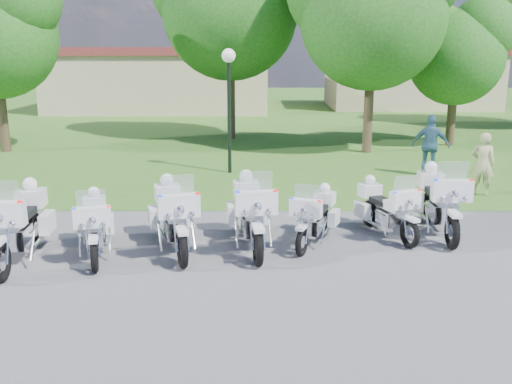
{
  "coord_description": "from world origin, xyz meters",
  "views": [
    {
      "loc": [
        0.47,
        -10.77,
        3.94
      ],
      "look_at": [
        0.41,
        1.2,
        0.95
      ],
      "focal_mm": 40.0,
      "sensor_mm": 36.0,
      "label": 1
    }
  ],
  "objects_px": {
    "motorcycle_2": "(173,215)",
    "motorcycle_6": "(439,200)",
    "motorcycle_4": "(315,216)",
    "motorcycle_5": "(386,208)",
    "lamp_post": "(229,80)",
    "motorcycle_3": "(251,212)",
    "motorcycle_1": "(94,225)",
    "motorcycle_0": "(19,223)",
    "bystander_c": "(430,146)",
    "bystander_a": "(483,164)"
  },
  "relations": [
    {
      "from": "motorcycle_2",
      "to": "motorcycle_6",
      "type": "relative_size",
      "value": 0.94
    },
    {
      "from": "motorcycle_4",
      "to": "motorcycle_5",
      "type": "bearing_deg",
      "value": -138.59
    },
    {
      "from": "lamp_post",
      "to": "motorcycle_5",
      "type": "bearing_deg",
      "value": -60.18
    },
    {
      "from": "motorcycle_3",
      "to": "motorcycle_1",
      "type": "bearing_deg",
      "value": 1.65
    },
    {
      "from": "motorcycle_0",
      "to": "motorcycle_1",
      "type": "relative_size",
      "value": 1.2
    },
    {
      "from": "motorcycle_3",
      "to": "lamp_post",
      "type": "bearing_deg",
      "value": -91.55
    },
    {
      "from": "motorcycle_3",
      "to": "lamp_post",
      "type": "xyz_separation_m",
      "value": [
        -0.79,
        7.26,
        2.29
      ]
    },
    {
      "from": "motorcycle_4",
      "to": "motorcycle_6",
      "type": "height_order",
      "value": "motorcycle_6"
    },
    {
      "from": "motorcycle_1",
      "to": "motorcycle_5",
      "type": "relative_size",
      "value": 1.04
    },
    {
      "from": "bystander_c",
      "to": "motorcycle_5",
      "type": "bearing_deg",
      "value": 86.58
    },
    {
      "from": "motorcycle_0",
      "to": "bystander_a",
      "type": "height_order",
      "value": "motorcycle_0"
    },
    {
      "from": "motorcycle_1",
      "to": "motorcycle_3",
      "type": "distance_m",
      "value": 3.1
    },
    {
      "from": "bystander_a",
      "to": "bystander_c",
      "type": "bearing_deg",
      "value": -52.45
    },
    {
      "from": "motorcycle_5",
      "to": "motorcycle_0",
      "type": "bearing_deg",
      "value": -8.41
    },
    {
      "from": "bystander_a",
      "to": "bystander_c",
      "type": "distance_m",
      "value": 2.61
    },
    {
      "from": "motorcycle_2",
      "to": "motorcycle_1",
      "type": "bearing_deg",
      "value": -4.03
    },
    {
      "from": "motorcycle_4",
      "to": "bystander_a",
      "type": "height_order",
      "value": "bystander_a"
    },
    {
      "from": "motorcycle_5",
      "to": "motorcycle_2",
      "type": "bearing_deg",
      "value": -8.37
    },
    {
      "from": "motorcycle_0",
      "to": "motorcycle_2",
      "type": "distance_m",
      "value": 2.91
    },
    {
      "from": "lamp_post",
      "to": "motorcycle_3",
      "type": "bearing_deg",
      "value": -83.78
    },
    {
      "from": "motorcycle_1",
      "to": "motorcycle_2",
      "type": "distance_m",
      "value": 1.54
    },
    {
      "from": "motorcycle_3",
      "to": "motorcycle_0",
      "type": "bearing_deg",
      "value": 2.27
    },
    {
      "from": "bystander_a",
      "to": "bystander_c",
      "type": "height_order",
      "value": "bystander_c"
    },
    {
      "from": "motorcycle_1",
      "to": "motorcycle_3",
      "type": "relative_size",
      "value": 0.83
    },
    {
      "from": "lamp_post",
      "to": "motorcycle_1",
      "type": "bearing_deg",
      "value": -106.22
    },
    {
      "from": "motorcycle_2",
      "to": "motorcycle_0",
      "type": "bearing_deg",
      "value": -4.53
    },
    {
      "from": "motorcycle_0",
      "to": "lamp_post",
      "type": "bearing_deg",
      "value": -118.81
    },
    {
      "from": "motorcycle_2",
      "to": "motorcycle_6",
      "type": "height_order",
      "value": "motorcycle_6"
    },
    {
      "from": "motorcycle_5",
      "to": "bystander_c",
      "type": "bearing_deg",
      "value": -134.61
    },
    {
      "from": "motorcycle_2",
      "to": "motorcycle_4",
      "type": "bearing_deg",
      "value": 171.8
    },
    {
      "from": "motorcycle_0",
      "to": "motorcycle_4",
      "type": "height_order",
      "value": "motorcycle_0"
    },
    {
      "from": "bystander_a",
      "to": "motorcycle_4",
      "type": "bearing_deg",
      "value": 60.84
    },
    {
      "from": "motorcycle_2",
      "to": "motorcycle_4",
      "type": "height_order",
      "value": "motorcycle_2"
    },
    {
      "from": "motorcycle_3",
      "to": "bystander_c",
      "type": "xyz_separation_m",
      "value": [
        5.63,
        6.83,
        0.24
      ]
    },
    {
      "from": "motorcycle_5",
      "to": "lamp_post",
      "type": "bearing_deg",
      "value": -80.65
    },
    {
      "from": "motorcycle_4",
      "to": "motorcycle_6",
      "type": "bearing_deg",
      "value": -142.99
    },
    {
      "from": "motorcycle_1",
      "to": "motorcycle_4",
      "type": "bearing_deg",
      "value": 175.49
    },
    {
      "from": "lamp_post",
      "to": "bystander_a",
      "type": "relative_size",
      "value": 2.28
    },
    {
      "from": "motorcycle_5",
      "to": "motorcycle_6",
      "type": "relative_size",
      "value": 0.79
    },
    {
      "from": "motorcycle_5",
      "to": "lamp_post",
      "type": "distance_m",
      "value": 7.85
    },
    {
      "from": "motorcycle_2",
      "to": "motorcycle_3",
      "type": "relative_size",
      "value": 0.95
    },
    {
      "from": "motorcycle_1",
      "to": "bystander_c",
      "type": "height_order",
      "value": "bystander_c"
    },
    {
      "from": "motorcycle_2",
      "to": "motorcycle_5",
      "type": "bearing_deg",
      "value": 175.57
    },
    {
      "from": "motorcycle_1",
      "to": "motorcycle_6",
      "type": "relative_size",
      "value": 0.83
    },
    {
      "from": "motorcycle_0",
      "to": "bystander_c",
      "type": "relative_size",
      "value": 1.34
    },
    {
      "from": "motorcycle_3",
      "to": "lamp_post",
      "type": "distance_m",
      "value": 7.66
    },
    {
      "from": "motorcycle_2",
      "to": "bystander_a",
      "type": "xyz_separation_m",
      "value": [
        7.9,
        4.5,
        0.16
      ]
    },
    {
      "from": "bystander_c",
      "to": "motorcycle_6",
      "type": "bearing_deg",
      "value": 96.27
    },
    {
      "from": "motorcycle_1",
      "to": "motorcycle_6",
      "type": "height_order",
      "value": "motorcycle_6"
    },
    {
      "from": "motorcycle_1",
      "to": "bystander_a",
      "type": "xyz_separation_m",
      "value": [
        9.4,
        4.84,
        0.25
      ]
    }
  ]
}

